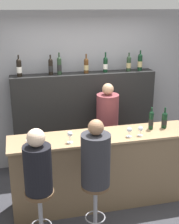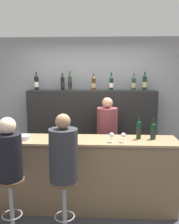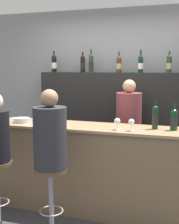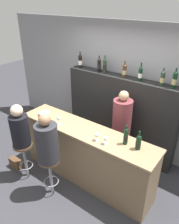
{
  "view_description": "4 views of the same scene",
  "coord_description": "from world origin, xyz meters",
  "px_view_note": "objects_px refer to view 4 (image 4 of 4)",
  "views": [
    {
      "loc": [
        -1.06,
        -3.4,
        2.69
      ],
      "look_at": [
        -0.17,
        0.31,
        1.35
      ],
      "focal_mm": 50.0,
      "sensor_mm": 36.0,
      "label": 1
    },
    {
      "loc": [
        0.19,
        -3.12,
        1.98
      ],
      "look_at": [
        0.02,
        0.27,
        1.42
      ],
      "focal_mm": 40.0,
      "sensor_mm": 36.0,
      "label": 2
    },
    {
      "loc": [
        1.1,
        -3.13,
        1.71
      ],
      "look_at": [
        -0.02,
        0.21,
        1.21
      ],
      "focal_mm": 50.0,
      "sensor_mm": 36.0,
      "label": 3
    },
    {
      "loc": [
        1.86,
        -2.1,
        2.95
      ],
      "look_at": [
        0.16,
        0.16,
        1.45
      ],
      "focal_mm": 35.0,
      "sensor_mm": 36.0,
      "label": 4
    }
  ],
  "objects_px": {
    "bartender": "(121,133)",
    "metal_bowl": "(44,114)",
    "guest_seated_right": "(47,141)",
    "wine_glass_0": "(59,119)",
    "wine_glass_1": "(97,135)",
    "wine_bottle_backbar_3": "(124,71)",
    "wine_bottle_backbar_2": "(105,66)",
    "wine_bottle_backbar_1": "(99,65)",
    "wine_bottle_counter_1": "(138,142)",
    "bar_stool_right": "(50,167)",
    "wine_bottle_backbar_0": "(80,61)",
    "bar_stool_left": "(24,152)",
    "wine_bottle_backbar_5": "(163,78)",
    "wine_bottle_backbar_6": "(175,80)",
    "wine_bottle_backbar_4": "(140,74)",
    "guest_seated_left": "(20,128)",
    "wine_bottle_counter_0": "(126,136)",
    "wine_glass_2": "(106,139)",
    "handbag": "(16,163)"
  },
  "relations": [
    {
      "from": "wine_bottle_backbar_0",
      "to": "bartender",
      "type": "distance_m",
      "value": 1.71
    },
    {
      "from": "wine_bottle_backbar_4",
      "to": "guest_seated_left",
      "type": "xyz_separation_m",
      "value": [
        -1.26,
        -1.73,
        -0.74
      ]
    },
    {
      "from": "wine_bottle_counter_1",
      "to": "wine_glass_0",
      "type": "bearing_deg",
      "value": -172.54
    },
    {
      "from": "bartender",
      "to": "metal_bowl",
      "type": "bearing_deg",
      "value": -146.76
    },
    {
      "from": "wine_glass_1",
      "to": "bar_stool_left",
      "type": "bearing_deg",
      "value": -158.83
    },
    {
      "from": "wine_bottle_backbar_5",
      "to": "wine_bottle_counter_0",
      "type": "bearing_deg",
      "value": -92.41
    },
    {
      "from": "wine_bottle_counter_0",
      "to": "bar_stool_right",
      "type": "relative_size",
      "value": 0.45
    },
    {
      "from": "wine_glass_0",
      "to": "wine_glass_1",
      "type": "relative_size",
      "value": 1.15
    },
    {
      "from": "guest_seated_right",
      "to": "handbag",
      "type": "bearing_deg",
      "value": 180.0
    },
    {
      "from": "wine_bottle_counter_1",
      "to": "wine_bottle_backbar_4",
      "type": "relative_size",
      "value": 0.92
    },
    {
      "from": "wine_bottle_backbar_5",
      "to": "handbag",
      "type": "xyz_separation_m",
      "value": [
        -2.0,
        -1.73,
        -1.66
      ]
    },
    {
      "from": "wine_bottle_counter_0",
      "to": "guest_seated_left",
      "type": "bearing_deg",
      "value": -157.88
    },
    {
      "from": "wine_bottle_backbar_3",
      "to": "wine_glass_0",
      "type": "bearing_deg",
      "value": -111.67
    },
    {
      "from": "wine_bottle_counter_1",
      "to": "wine_bottle_backbar_3",
      "type": "relative_size",
      "value": 0.97
    },
    {
      "from": "bar_stool_right",
      "to": "bartender",
      "type": "height_order",
      "value": "bartender"
    },
    {
      "from": "metal_bowl",
      "to": "bar_stool_left",
      "type": "height_order",
      "value": "metal_bowl"
    },
    {
      "from": "wine_bottle_backbar_2",
      "to": "wine_bottle_backbar_1",
      "type": "bearing_deg",
      "value": 180.0
    },
    {
      "from": "guest_seated_right",
      "to": "wine_bottle_counter_1",
      "type": "bearing_deg",
      "value": 29.43
    },
    {
      "from": "wine_bottle_counter_1",
      "to": "metal_bowl",
      "type": "bearing_deg",
      "value": -176.56
    },
    {
      "from": "wine_glass_2",
      "to": "bar_stool_left",
      "type": "xyz_separation_m",
      "value": [
        -1.38,
        -0.48,
        -0.59
      ]
    },
    {
      "from": "guest_seated_right",
      "to": "wine_bottle_backbar_6",
      "type": "bearing_deg",
      "value": 55.26
    },
    {
      "from": "handbag",
      "to": "wine_bottle_backbar_0",
      "type": "bearing_deg",
      "value": 81.84
    },
    {
      "from": "wine_bottle_counter_1",
      "to": "metal_bowl",
      "type": "distance_m",
      "value": 1.81
    },
    {
      "from": "metal_bowl",
      "to": "bartender",
      "type": "xyz_separation_m",
      "value": [
        1.18,
        0.77,
        -0.35
      ]
    },
    {
      "from": "wine_bottle_backbar_3",
      "to": "bartender",
      "type": "height_order",
      "value": "wine_bottle_backbar_3"
    },
    {
      "from": "wine_bottle_counter_0",
      "to": "guest_seated_right",
      "type": "bearing_deg",
      "value": -145.7
    },
    {
      "from": "wine_glass_2",
      "to": "wine_bottle_counter_0",
      "type": "bearing_deg",
      "value": 38.25
    },
    {
      "from": "wine_bottle_backbar_6",
      "to": "wine_glass_2",
      "type": "bearing_deg",
      "value": -110.45
    },
    {
      "from": "bar_stool_left",
      "to": "metal_bowl",
      "type": "bearing_deg",
      "value": 89.52
    },
    {
      "from": "wine_glass_1",
      "to": "bartender",
      "type": "bearing_deg",
      "value": 93.04
    },
    {
      "from": "wine_bottle_backbar_3",
      "to": "wine_bottle_backbar_6",
      "type": "distance_m",
      "value": 0.91
    },
    {
      "from": "wine_bottle_backbar_3",
      "to": "wine_glass_0",
      "type": "relative_size",
      "value": 2.04
    },
    {
      "from": "wine_bottle_counter_1",
      "to": "bar_stool_right",
      "type": "distance_m",
      "value": 1.47
    },
    {
      "from": "wine_bottle_counter_0",
      "to": "bar_stool_left",
      "type": "height_order",
      "value": "wine_bottle_counter_0"
    },
    {
      "from": "wine_glass_1",
      "to": "wine_bottle_backbar_3",
      "type": "bearing_deg",
      "value": 102.84
    },
    {
      "from": "wine_glass_1",
      "to": "bar_stool_right",
      "type": "distance_m",
      "value": 0.95
    },
    {
      "from": "wine_bottle_backbar_1",
      "to": "wine_glass_1",
      "type": "height_order",
      "value": "wine_bottle_backbar_1"
    },
    {
      "from": "metal_bowl",
      "to": "bar_stool_left",
      "type": "xyz_separation_m",
      "value": [
        -0.0,
        -0.55,
        -0.53
      ]
    },
    {
      "from": "metal_bowl",
      "to": "handbag",
      "type": "height_order",
      "value": "metal_bowl"
    },
    {
      "from": "wine_bottle_backbar_4",
      "to": "wine_glass_2",
      "type": "bearing_deg",
      "value": -84.33
    },
    {
      "from": "metal_bowl",
      "to": "guest_seated_right",
      "type": "bearing_deg",
      "value": -40.19
    },
    {
      "from": "metal_bowl",
      "to": "wine_glass_0",
      "type": "bearing_deg",
      "value": -9.16
    },
    {
      "from": "wine_bottle_backbar_4",
      "to": "wine_bottle_counter_0",
      "type": "bearing_deg",
      "value": -71.88
    },
    {
      "from": "wine_bottle_backbar_5",
      "to": "bartender",
      "type": "relative_size",
      "value": 0.19
    },
    {
      "from": "wine_bottle_backbar_5",
      "to": "wine_bottle_backbar_3",
      "type": "bearing_deg",
      "value": -180.0
    },
    {
      "from": "wine_bottle_counter_1",
      "to": "guest_seated_right",
      "type": "xyz_separation_m",
      "value": [
        -1.16,
        -0.66,
        -0.12
      ]
    },
    {
      "from": "bar_stool_left",
      "to": "wine_bottle_backbar_1",
      "type": "bearing_deg",
      "value": 77.67
    },
    {
      "from": "wine_bottle_counter_1",
      "to": "wine_glass_1",
      "type": "relative_size",
      "value": 2.27
    },
    {
      "from": "wine_bottle_backbar_6",
      "to": "wine_glass_1",
      "type": "relative_size",
      "value": 2.54
    },
    {
      "from": "wine_bottle_backbar_3",
      "to": "metal_bowl",
      "type": "relative_size",
      "value": 1.53
    }
  ]
}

